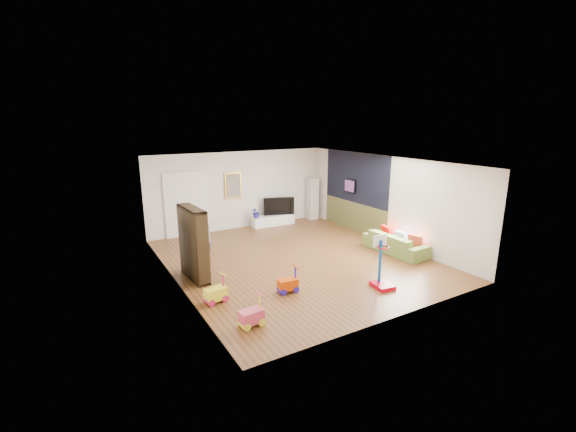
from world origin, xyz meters
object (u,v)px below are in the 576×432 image
bookshelf (193,244)px  sofa (395,243)px  media_console (273,220)px  basketball_hoop (384,262)px

bookshelf → sofa: size_ratio=0.90×
sofa → media_console: bearing=19.2°
media_console → sofa: size_ratio=0.81×
basketball_hoop → bookshelf: bearing=149.3°
media_console → basketball_hoop: bearing=-91.5°
bookshelf → sofa: 5.72m
sofa → basketball_hoop: size_ratio=1.60×
media_console → bookshelf: bearing=-138.2°
media_console → bookshelf: size_ratio=0.90×
media_console → sofa: bearing=-67.5°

